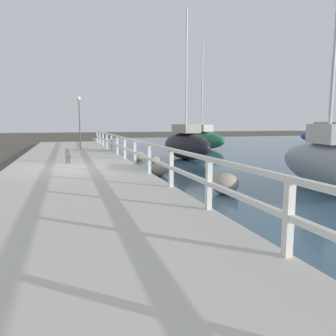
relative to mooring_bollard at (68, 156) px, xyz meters
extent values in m
plane|color=#4C473D|center=(0.18, -1.38, -0.59)|extent=(120.00, 120.00, 0.00)
cube|color=beige|center=(0.18, -1.38, -0.45)|extent=(4.79, 36.00, 0.27)
cube|color=silver|center=(2.48, -10.64, 0.18)|extent=(0.10, 0.10, 0.99)
cube|color=silver|center=(2.48, -8.32, 0.18)|extent=(0.10, 0.10, 0.99)
cube|color=silver|center=(2.48, -6.01, 0.18)|extent=(0.10, 0.10, 0.99)
cube|color=silver|center=(2.48, -3.70, 0.18)|extent=(0.10, 0.10, 0.99)
cube|color=silver|center=(2.48, -1.38, 0.18)|extent=(0.10, 0.10, 0.99)
cube|color=silver|center=(2.48, 0.93, 0.18)|extent=(0.10, 0.10, 0.99)
cube|color=silver|center=(2.48, 3.25, 0.18)|extent=(0.10, 0.10, 0.99)
cube|color=silver|center=(2.48, 5.56, 0.18)|extent=(0.10, 0.10, 0.99)
cube|color=silver|center=(2.48, 7.88, 0.18)|extent=(0.10, 0.10, 0.99)
cube|color=silver|center=(2.48, 10.19, 0.18)|extent=(0.10, 0.10, 0.99)
cube|color=silver|center=(2.48, 12.50, 0.18)|extent=(0.10, 0.10, 0.99)
cube|color=silver|center=(2.48, 14.82, 0.18)|extent=(0.10, 0.10, 0.99)
cube|color=silver|center=(2.48, -1.38, 0.64)|extent=(0.09, 32.50, 0.08)
cube|color=silver|center=(2.48, -1.38, 0.18)|extent=(0.09, 32.50, 0.08)
ellipsoid|color=gray|center=(3.91, 0.98, -0.40)|extent=(0.49, 0.44, 0.36)
ellipsoid|color=gray|center=(3.98, -6.06, -0.30)|extent=(0.76, 0.68, 0.57)
ellipsoid|color=gray|center=(3.10, -2.64, -0.34)|extent=(0.67, 0.60, 0.50)
ellipsoid|color=gray|center=(3.46, 2.50, -0.35)|extent=(0.63, 0.56, 0.47)
cylinder|color=gray|center=(0.00, 0.00, -0.07)|extent=(0.20, 0.20, 0.50)
sphere|color=gray|center=(0.00, 0.00, 0.22)|extent=(0.18, 0.18, 0.18)
cylinder|color=#514C47|center=(0.79, 7.62, 1.20)|extent=(0.07, 0.07, 3.02)
sphere|color=beige|center=(0.79, 7.62, 2.84)|extent=(0.26, 0.26, 0.26)
ellipsoid|color=#236B42|center=(9.67, 8.99, 0.06)|extent=(2.63, 5.14, 1.28)
cube|color=beige|center=(9.67, 8.99, 0.96)|extent=(1.34, 1.84, 0.52)
cylinder|color=silver|center=(9.67, 8.99, 3.92)|extent=(0.09, 0.09, 6.44)
ellipsoid|color=gray|center=(7.06, -6.33, 0.08)|extent=(2.33, 5.69, 1.31)
cube|color=beige|center=(7.06, -6.33, 1.00)|extent=(1.01, 1.56, 0.55)
cylinder|color=silver|center=(7.06, -6.33, 3.16)|extent=(0.09, 0.09, 4.87)
ellipsoid|color=black|center=(5.95, 2.29, 0.12)|extent=(1.97, 4.46, 1.39)
cube|color=#9E937F|center=(5.95, 2.29, 1.03)|extent=(1.14, 1.66, 0.45)
cylinder|color=silver|center=(5.95, 2.29, 3.88)|extent=(0.09, 0.09, 6.14)
ellipsoid|color=#2D4C9E|center=(22.78, 10.53, 0.09)|extent=(2.98, 5.66, 1.34)
cube|color=beige|center=(22.78, 10.53, 1.10)|extent=(1.63, 2.48, 0.68)
cylinder|color=silver|center=(22.78, 10.53, 3.97)|extent=(0.09, 0.09, 6.42)
camera|label=1|loc=(-0.02, -13.85, 1.30)|focal=35.00mm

